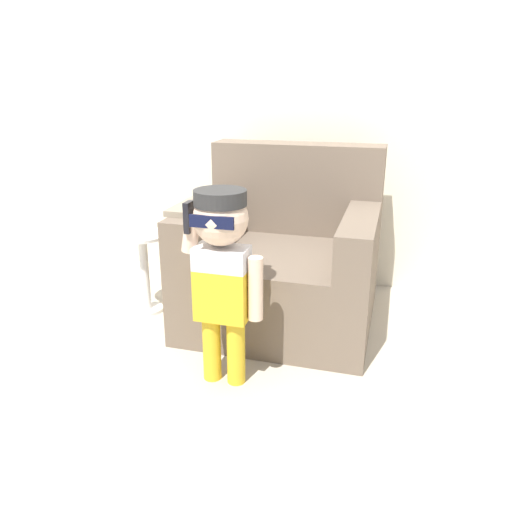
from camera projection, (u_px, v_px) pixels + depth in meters
ground_plane at (260, 311)px, 2.99m from camera, size 10.00×10.00×0.00m
wall_back at (288, 82)px, 3.14m from camera, size 10.00×0.05×2.60m
armchair at (284, 260)px, 2.83m from camera, size 1.03×0.96×0.96m
person_child at (222, 259)px, 2.11m from camera, size 0.36×0.27×0.89m
side_table at (144, 265)px, 2.91m from camera, size 0.28×0.28×0.48m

